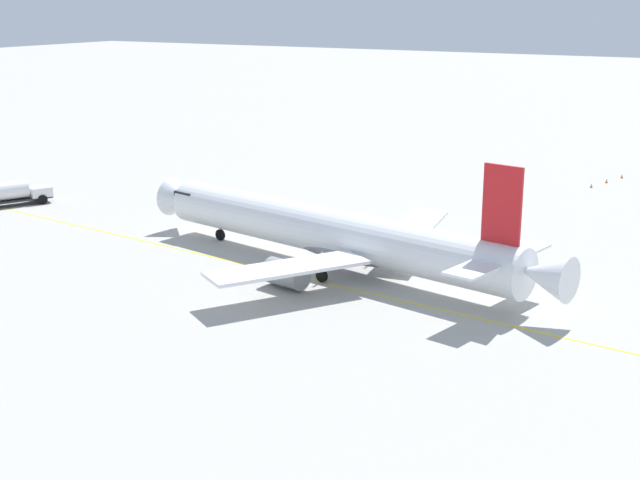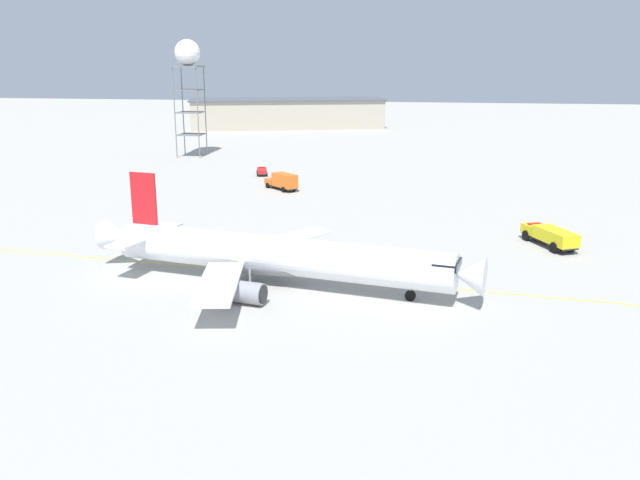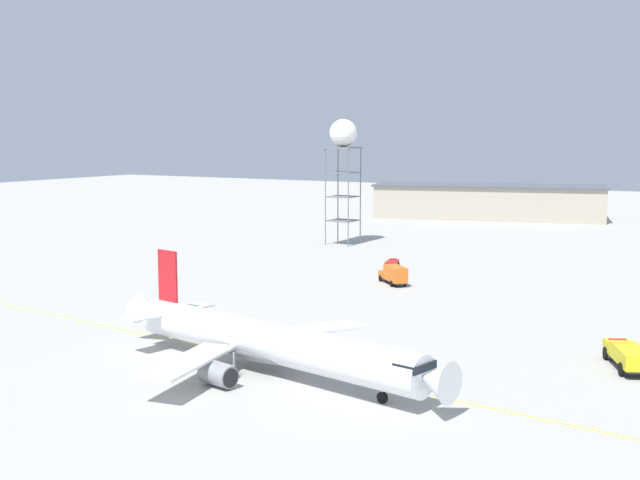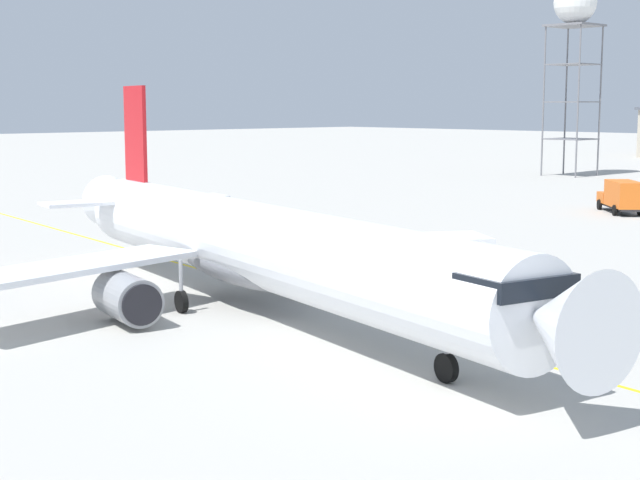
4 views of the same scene
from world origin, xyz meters
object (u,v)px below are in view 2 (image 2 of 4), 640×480
ops_pickup_truck (262,171)px  catering_truck_truck (283,181)px  radar_tower (188,58)px  fire_tender_truck (550,235)px  airliner_main (275,257)px

ops_pickup_truck → catering_truck_truck: (7.59, -15.32, 0.85)m
catering_truck_truck → radar_tower: 54.31m
fire_tender_truck → radar_tower: (-72.82, 71.44, 21.66)m
airliner_main → fire_tender_truck: (31.73, 20.21, -1.61)m
airliner_main → catering_truck_truck: airliner_main is taller
airliner_main → ops_pickup_truck: 70.13m
fire_tender_truck → radar_tower: bearing=20.3°
ops_pickup_truck → radar_tower: radar_tower is taller
ops_pickup_truck → radar_tower: (-23.24, 23.87, 22.38)m
fire_tender_truck → ops_pickup_truck: bearing=20.9°
ops_pickup_truck → catering_truck_truck: size_ratio=0.75×
ops_pickup_truck → catering_truck_truck: bearing=-168.8°
airliner_main → fire_tender_truck: bearing=43.7°
ops_pickup_truck → catering_truck_truck: 17.12m
fire_tender_truck → catering_truck_truck: size_ratio=1.32×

